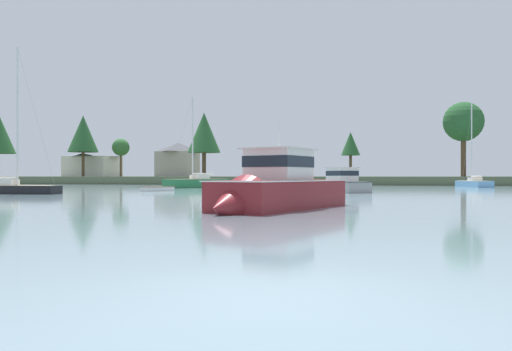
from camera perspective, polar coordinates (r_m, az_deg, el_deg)
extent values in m
plane|color=gray|center=(7.13, 1.61, -12.55)|extent=(475.37, 475.37, 0.00)
cube|color=#4C563D|center=(112.62, 11.26, -0.47)|extent=(213.92, 53.24, 1.46)
cube|color=black|center=(48.91, -25.74, -1.74)|extent=(8.67, 2.80, 1.20)
cube|color=#CCB78E|center=(48.89, -25.74, -1.01)|extent=(8.14, 2.51, 0.04)
cube|color=silver|center=(49.12, -26.16, -0.68)|extent=(1.98, 1.48, 0.51)
cylinder|color=silver|center=(48.80, -25.06, 6.01)|extent=(0.17, 0.17, 11.90)
cylinder|color=#999999|center=(47.92, -23.31, 6.09)|extent=(3.41, 0.32, 11.85)
cube|color=white|center=(53.54, -10.95, -1.57)|extent=(2.75, 3.75, 0.60)
cube|color=brown|center=(53.53, -10.95, -1.25)|extent=(2.92, 3.93, 0.05)
cube|color=tan|center=(53.54, -10.95, -1.29)|extent=(1.16, 0.60, 0.03)
cube|color=#236B3D|center=(68.20, -6.60, -1.22)|extent=(7.04, 9.67, 1.89)
cube|color=#CCB78E|center=(68.19, -6.60, -0.41)|extent=(6.48, 9.01, 0.04)
cube|color=silver|center=(68.51, -6.30, -0.15)|extent=(2.52, 2.68, 0.58)
cylinder|color=silver|center=(67.87, -7.08, 4.23)|extent=(0.19, 0.19, 10.93)
cylinder|color=silver|center=(68.97, -5.89, 0.18)|extent=(2.02, 3.42, 0.15)
cylinder|color=silver|center=(68.97, -5.89, 0.22)|extent=(1.82, 3.08, 0.14)
cylinder|color=#999999|center=(66.61, -8.32, 4.29)|extent=(1.91, 3.36, 10.89)
cube|color=gray|center=(49.31, 9.49, -1.58)|extent=(5.65, 6.99, 1.62)
cone|color=gray|center=(52.26, 7.65, -1.49)|extent=(2.85, 2.76, 2.18)
cube|color=black|center=(49.30, 9.49, -0.68)|extent=(5.81, 7.16, 0.05)
cube|color=silver|center=(49.19, 9.56, 0.10)|extent=(3.11, 3.36, 1.27)
cube|color=#19232D|center=(49.19, 9.56, 0.25)|extent=(3.17, 3.43, 0.46)
cube|color=beige|center=(49.19, 9.56, 0.87)|extent=(3.55, 3.81, 0.06)
cylinder|color=silver|center=(49.21, 9.56, 1.71)|extent=(0.03, 0.03, 1.39)
cube|color=maroon|center=(24.20, 2.93, -2.99)|extent=(5.64, 9.08, 2.09)
cone|color=maroon|center=(20.53, -2.85, -3.52)|extent=(3.27, 3.15, 2.61)
cube|color=silver|center=(24.17, 2.93, -0.58)|extent=(5.80, 9.28, 0.05)
cube|color=silver|center=(23.89, 2.56, 1.18)|extent=(3.08, 3.28, 1.42)
cube|color=#19232D|center=(23.89, 2.56, 1.52)|extent=(3.14, 3.34, 0.51)
cube|color=beige|center=(23.92, 2.56, 2.96)|extent=(3.54, 3.70, 0.06)
cylinder|color=silver|center=(23.96, 2.56, 4.59)|extent=(0.03, 0.03, 1.31)
cube|color=#669ECC|center=(77.40, 23.09, -1.10)|extent=(3.72, 8.14, 1.45)
cube|color=#CCB78E|center=(77.39, 23.09, -0.55)|extent=(3.37, 7.62, 0.04)
cube|color=silver|center=(77.02, 23.21, -0.36)|extent=(1.70, 1.98, 0.47)
cylinder|color=silver|center=(78.12, 22.91, 3.56)|extent=(0.16, 0.16, 11.14)
cylinder|color=silver|center=(76.52, 23.37, -0.11)|extent=(0.77, 3.10, 0.13)
cylinder|color=silver|center=(76.52, 23.37, -0.08)|extent=(0.72, 2.80, 0.14)
cylinder|color=#999999|center=(79.56, 22.47, 3.47)|extent=(0.67, 3.10, 11.10)
sphere|color=#1E8C47|center=(57.97, -24.70, -1.50)|extent=(0.49, 0.49, 0.49)
torus|color=#333338|center=(57.97, -24.70, -1.22)|extent=(0.12, 0.12, 0.02)
cylinder|color=brown|center=(118.44, -14.84, 1.27)|extent=(0.47, 0.47, 5.67)
sphere|color=#2D602D|center=(118.58, -14.84, 3.06)|extent=(3.87, 3.87, 3.87)
cylinder|color=brown|center=(96.52, -5.82, 2.11)|extent=(0.77, 0.77, 7.47)
cone|color=#235128|center=(96.80, -5.82, 4.80)|extent=(6.18, 6.18, 7.55)
cylinder|color=brown|center=(119.95, -18.72, 2.04)|extent=(0.63, 0.63, 8.94)
cone|color=#235128|center=(120.24, -18.72, 4.44)|extent=(6.67, 6.67, 8.15)
cylinder|color=brown|center=(99.34, 10.50, 1.78)|extent=(0.53, 0.53, 6.56)
cone|color=#235128|center=(99.48, 10.50, 3.52)|extent=(3.66, 3.66, 4.47)
cylinder|color=brown|center=(96.23, 22.12, 2.29)|extent=(0.88, 0.88, 8.04)
sphere|color=#235128|center=(96.62, 22.12, 5.59)|extent=(6.87, 6.87, 6.87)
cube|color=silver|center=(127.65, -17.72, 0.96)|extent=(10.73, 9.61, 4.69)
pyramid|color=#565B66|center=(127.75, -17.72, 2.43)|extent=(11.58, 10.38, 1.88)
cube|color=#9E998E|center=(117.84, -8.71, 1.25)|extent=(7.64, 9.02, 5.56)
pyramid|color=#47474C|center=(117.99, -8.71, 3.11)|extent=(8.25, 9.74, 2.10)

